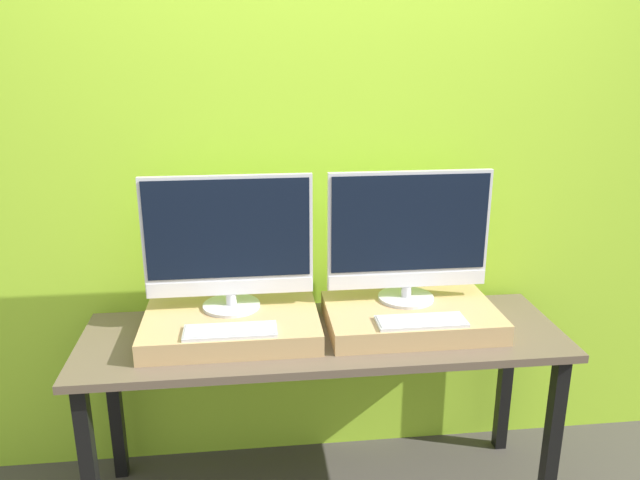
{
  "coord_description": "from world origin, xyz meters",
  "views": [
    {
      "loc": [
        -0.26,
        -1.82,
        1.75
      ],
      "look_at": [
        0.0,
        0.39,
        1.05
      ],
      "focal_mm": 35.0,
      "sensor_mm": 36.0,
      "label": 1
    }
  ],
  "objects_px": {
    "monitor_left": "(229,242)",
    "keyboard_left": "(230,331)",
    "keyboard_right": "(421,321)",
    "monitor_right": "(409,235)"
  },
  "relations": [
    {
      "from": "monitor_left",
      "to": "keyboard_left",
      "type": "height_order",
      "value": "monitor_left"
    },
    {
      "from": "monitor_left",
      "to": "monitor_right",
      "type": "bearing_deg",
      "value": 0.0
    },
    {
      "from": "monitor_left",
      "to": "keyboard_right",
      "type": "bearing_deg",
      "value": -18.13
    },
    {
      "from": "keyboard_left",
      "to": "keyboard_right",
      "type": "xyz_separation_m",
      "value": [
        0.68,
        0.0,
        0.0
      ]
    },
    {
      "from": "keyboard_left",
      "to": "keyboard_right",
      "type": "distance_m",
      "value": 0.68
    },
    {
      "from": "monitor_left",
      "to": "monitor_right",
      "type": "distance_m",
      "value": 0.68
    },
    {
      "from": "monitor_left",
      "to": "keyboard_left",
      "type": "distance_m",
      "value": 0.34
    },
    {
      "from": "monitor_left",
      "to": "keyboard_right",
      "type": "xyz_separation_m",
      "value": [
        0.68,
        -0.22,
        -0.25
      ]
    },
    {
      "from": "monitor_left",
      "to": "keyboard_right",
      "type": "relative_size",
      "value": 1.93
    },
    {
      "from": "monitor_left",
      "to": "keyboard_left",
      "type": "bearing_deg",
      "value": -90.0
    }
  ]
}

